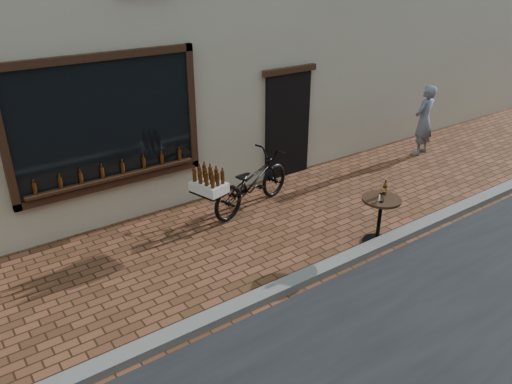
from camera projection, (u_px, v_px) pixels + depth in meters
ground at (331, 279)px, 7.33m from camera, size 90.00×90.00×0.00m
kerb at (322, 270)px, 7.45m from camera, size 90.00×0.25×0.12m
cargo_bicycle at (250, 182)px, 9.18m from camera, size 2.39×1.22×1.12m
bistro_table at (380, 211)px, 8.05m from camera, size 0.63×0.63×1.08m
pedestrian at (424, 120)px, 11.67m from camera, size 0.66×0.49×1.65m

